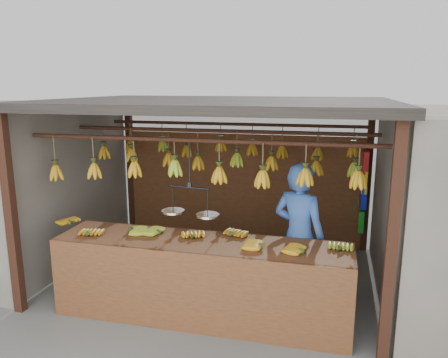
# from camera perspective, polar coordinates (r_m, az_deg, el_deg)

# --- Properties ---
(ground) EXTENTS (80.00, 80.00, 0.00)m
(ground) POSITION_cam_1_polar(r_m,az_deg,el_deg) (6.20, -0.69, -12.41)
(ground) COLOR #5B5B57
(stall) EXTENTS (4.30, 3.30, 2.40)m
(stall) POSITION_cam_1_polar(r_m,az_deg,el_deg) (5.98, 0.07, 6.35)
(stall) COLOR black
(stall) RESTS_ON ground
(counter) EXTENTS (3.49, 0.75, 0.96)m
(counter) POSITION_cam_1_polar(r_m,az_deg,el_deg) (4.82, -3.47, -10.75)
(counter) COLOR brown
(counter) RESTS_ON ground
(hanging_bananas) EXTENTS (3.64, 2.25, 0.40)m
(hanging_bananas) POSITION_cam_1_polar(r_m,az_deg,el_deg) (5.72, -0.69, 2.49)
(hanging_bananas) COLOR #B88013
(hanging_bananas) RESTS_ON ground
(balance_scale) EXTENTS (0.67, 0.30, 0.84)m
(balance_scale) POSITION_cam_1_polar(r_m,az_deg,el_deg) (4.89, -4.45, -3.93)
(balance_scale) COLOR black
(balance_scale) RESTS_ON ground
(vendor) EXTENTS (0.74, 0.63, 1.74)m
(vendor) POSITION_cam_1_polar(r_m,az_deg,el_deg) (5.15, 9.74, -7.41)
(vendor) COLOR #3359A5
(vendor) RESTS_ON ground
(bag_bundles) EXTENTS (0.08, 0.26, 1.26)m
(bag_bundles) POSITION_cam_1_polar(r_m,az_deg,el_deg) (7.00, 17.78, -1.43)
(bag_bundles) COLOR red
(bag_bundles) RESTS_ON ground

